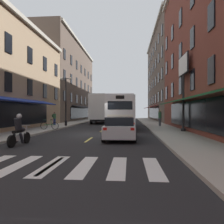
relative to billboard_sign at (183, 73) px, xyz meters
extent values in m
cube|color=black|center=(-7.05, -1.47, -5.01)|extent=(34.80, 80.00, 0.10)
cube|color=#DBCC4C|center=(-7.05, -11.47, -4.96)|extent=(0.14, 2.40, 0.01)
cube|color=#DBCC4C|center=(-7.05, -4.97, -4.96)|extent=(0.14, 2.40, 0.01)
cube|color=#DBCC4C|center=(-7.05, 1.53, -4.96)|extent=(0.14, 2.40, 0.01)
cube|color=#DBCC4C|center=(-7.05, 8.03, -4.96)|extent=(0.14, 2.40, 0.01)
cube|color=#DBCC4C|center=(-7.05, 14.53, -4.96)|extent=(0.14, 2.40, 0.01)
cube|color=#DBCC4C|center=(-7.05, 21.03, -4.96)|extent=(0.14, 2.40, 0.01)
cube|color=#DBCC4C|center=(-7.05, 27.53, -4.96)|extent=(0.14, 2.40, 0.01)
cube|color=#DBCC4C|center=(-7.05, 34.03, -4.96)|extent=(0.14, 2.40, 0.01)
cube|color=silver|center=(-8.15, -11.47, -4.96)|extent=(0.50, 2.80, 0.01)
cube|color=silver|center=(-7.05, -11.47, -4.96)|extent=(0.50, 2.80, 0.01)
cube|color=silver|center=(-5.95, -11.47, -4.96)|extent=(0.50, 2.80, 0.01)
cube|color=silver|center=(-4.85, -11.47, -4.96)|extent=(0.50, 2.80, 0.01)
cube|color=silver|center=(-3.75, -11.47, -4.96)|extent=(0.50, 2.80, 0.01)
cube|color=#A39E93|center=(-12.95, -1.47, -4.89)|extent=(3.00, 80.00, 0.14)
cube|color=#A39E93|center=(-1.15, -1.47, -4.89)|extent=(3.00, 80.00, 0.14)
cube|color=#B2AD9E|center=(-14.35, -1.47, 5.48)|extent=(0.44, 26.07, 0.40)
cube|color=black|center=(-14.41, -1.47, -3.41)|extent=(0.10, 16.00, 2.10)
cube|color=navy|center=(-13.70, -1.47, -2.21)|extent=(1.38, 14.93, 0.44)
cube|color=black|center=(-14.41, -1.47, -0.76)|extent=(0.10, 1.00, 1.60)
cube|color=black|center=(-14.41, 2.34, -0.76)|extent=(0.10, 1.00, 1.60)
cube|color=black|center=(-14.41, 6.15, -0.76)|extent=(0.10, 1.00, 1.60)
cube|color=black|center=(-14.41, 9.96, -0.76)|extent=(0.10, 1.00, 1.60)
cube|color=black|center=(-14.41, -1.47, 2.44)|extent=(0.10, 1.00, 1.60)
cube|color=black|center=(-14.41, 2.34, 2.44)|extent=(0.10, 1.00, 1.60)
cube|color=black|center=(-14.41, 6.15, 2.44)|extent=(0.10, 1.00, 1.60)
cube|color=black|center=(-14.41, 9.96, 2.44)|extent=(0.10, 1.00, 1.60)
cube|color=brown|center=(-18.45, 25.20, 2.86)|extent=(8.00, 26.57, 15.64)
cube|color=#B2AD9E|center=(-14.35, 25.20, 10.33)|extent=(0.44, 26.07, 0.40)
cube|color=black|center=(-14.41, 25.20, -3.41)|extent=(0.10, 16.00, 2.10)
cube|color=black|center=(-13.70, 25.20, -2.21)|extent=(1.38, 14.93, 0.44)
cube|color=black|center=(-14.41, 13.77, -0.76)|extent=(0.10, 1.00, 1.60)
cube|color=black|center=(-14.41, 17.58, -0.76)|extent=(0.10, 1.00, 1.60)
cube|color=black|center=(-14.41, 21.39, -0.76)|extent=(0.10, 1.00, 1.60)
cube|color=black|center=(-14.41, 25.20, -0.76)|extent=(0.10, 1.00, 1.60)
cube|color=black|center=(-14.41, 29.01, -0.76)|extent=(0.10, 1.00, 1.60)
cube|color=black|center=(-14.41, 32.82, -0.76)|extent=(0.10, 1.00, 1.60)
cube|color=black|center=(-14.41, 36.62, -0.76)|extent=(0.10, 1.00, 1.60)
cube|color=black|center=(-14.41, 13.77, 2.44)|extent=(0.10, 1.00, 1.60)
cube|color=black|center=(-14.41, 17.58, 2.44)|extent=(0.10, 1.00, 1.60)
cube|color=black|center=(-14.41, 21.39, 2.44)|extent=(0.10, 1.00, 1.60)
cube|color=black|center=(-14.41, 25.20, 2.44)|extent=(0.10, 1.00, 1.60)
cube|color=black|center=(-14.41, 29.01, 2.44)|extent=(0.10, 1.00, 1.60)
cube|color=black|center=(-14.41, 32.82, 2.44)|extent=(0.10, 1.00, 1.60)
cube|color=black|center=(-14.41, 36.62, 2.44)|extent=(0.10, 1.00, 1.60)
cube|color=black|center=(-14.41, 13.77, 5.64)|extent=(0.10, 1.00, 1.60)
cube|color=black|center=(-14.41, 17.58, 5.64)|extent=(0.10, 1.00, 1.60)
cube|color=black|center=(-14.41, 21.39, 5.64)|extent=(0.10, 1.00, 1.60)
cube|color=black|center=(-14.41, 25.20, 5.64)|extent=(0.10, 1.00, 1.60)
cube|color=black|center=(-14.41, 29.01, 5.64)|extent=(0.10, 1.00, 1.60)
cube|color=black|center=(-14.41, 32.82, 5.64)|extent=(0.10, 1.00, 1.60)
cube|color=black|center=(-14.41, 36.62, 5.64)|extent=(0.10, 1.00, 1.60)
cube|color=black|center=(0.31, -1.47, -3.41)|extent=(0.10, 16.00, 2.10)
cube|color=#1E6638|center=(-0.40, -1.47, -2.21)|extent=(1.38, 14.93, 0.44)
cube|color=black|center=(0.31, -5.28, -0.76)|extent=(0.10, 1.00, 1.60)
cube|color=black|center=(0.31, -1.47, -0.76)|extent=(0.10, 1.00, 1.60)
cube|color=black|center=(0.31, 2.34, -0.76)|extent=(0.10, 1.00, 1.60)
cube|color=black|center=(0.31, 6.15, -0.76)|extent=(0.10, 1.00, 1.60)
cube|color=black|center=(0.31, 9.96, -0.76)|extent=(0.10, 1.00, 1.60)
cube|color=black|center=(0.31, -5.28, 2.44)|extent=(0.10, 1.00, 1.60)
cube|color=black|center=(0.31, -1.47, 2.44)|extent=(0.10, 1.00, 1.60)
cube|color=black|center=(0.31, 2.34, 2.44)|extent=(0.10, 1.00, 1.60)
cube|color=black|center=(0.31, 6.15, 2.44)|extent=(0.10, 1.00, 1.60)
cube|color=black|center=(0.31, 9.96, 2.44)|extent=(0.10, 1.00, 1.60)
cube|color=black|center=(0.31, 2.34, 5.64)|extent=(0.10, 1.00, 1.60)
cube|color=black|center=(0.31, 6.15, 5.64)|extent=(0.10, 1.00, 1.60)
cube|color=black|center=(0.31, 9.96, 5.64)|extent=(0.10, 1.00, 1.60)
cube|color=brown|center=(4.35, 25.20, 3.73)|extent=(8.00, 26.57, 17.38)
cube|color=#B2AD9E|center=(0.25, 25.20, 12.07)|extent=(0.44, 26.07, 0.40)
cube|color=black|center=(0.31, 25.20, -3.41)|extent=(0.10, 16.00, 2.10)
cube|color=maroon|center=(-0.40, 25.20, -2.21)|extent=(1.38, 14.93, 0.44)
cube|color=black|center=(0.31, 13.77, -0.76)|extent=(0.10, 1.00, 1.60)
cube|color=black|center=(0.31, 17.58, -0.76)|extent=(0.10, 1.00, 1.60)
cube|color=black|center=(0.31, 21.39, -0.76)|extent=(0.10, 1.00, 1.60)
cube|color=black|center=(0.31, 25.20, -0.76)|extent=(0.10, 1.00, 1.60)
cube|color=black|center=(0.31, 29.01, -0.76)|extent=(0.10, 1.00, 1.60)
cube|color=black|center=(0.31, 32.82, -0.76)|extent=(0.10, 1.00, 1.60)
cube|color=black|center=(0.31, 36.62, -0.76)|extent=(0.10, 1.00, 1.60)
cube|color=black|center=(0.31, 13.77, 2.44)|extent=(0.10, 1.00, 1.60)
cube|color=black|center=(0.31, 17.58, 2.44)|extent=(0.10, 1.00, 1.60)
cube|color=black|center=(0.31, 21.39, 2.44)|extent=(0.10, 1.00, 1.60)
cube|color=black|center=(0.31, 25.20, 2.44)|extent=(0.10, 1.00, 1.60)
cube|color=black|center=(0.31, 29.01, 2.44)|extent=(0.10, 1.00, 1.60)
cube|color=black|center=(0.31, 32.82, 2.44)|extent=(0.10, 1.00, 1.60)
cube|color=black|center=(0.31, 36.62, 2.44)|extent=(0.10, 1.00, 1.60)
cube|color=black|center=(0.31, 13.77, 5.64)|extent=(0.10, 1.00, 1.60)
cube|color=black|center=(0.31, 17.58, 5.64)|extent=(0.10, 1.00, 1.60)
cube|color=black|center=(0.31, 21.39, 5.64)|extent=(0.10, 1.00, 1.60)
cube|color=black|center=(0.31, 25.20, 5.64)|extent=(0.10, 1.00, 1.60)
cube|color=black|center=(0.31, 29.01, 5.64)|extent=(0.10, 1.00, 1.60)
cube|color=black|center=(0.31, 32.82, 5.64)|extent=(0.10, 1.00, 1.60)
cube|color=black|center=(0.31, 36.62, 5.64)|extent=(0.10, 1.00, 1.60)
cube|color=black|center=(0.31, 13.77, 8.84)|extent=(0.10, 1.00, 1.60)
cube|color=black|center=(0.31, 17.58, 8.84)|extent=(0.10, 1.00, 1.60)
cube|color=black|center=(0.31, 21.39, 8.84)|extent=(0.10, 1.00, 1.60)
cube|color=black|center=(0.31, 25.20, 8.84)|extent=(0.10, 1.00, 1.60)
cube|color=black|center=(0.31, 29.01, 8.84)|extent=(0.10, 1.00, 1.60)
cube|color=black|center=(0.31, 32.82, 8.84)|extent=(0.10, 1.00, 1.60)
cube|color=black|center=(0.31, 36.62, 8.84)|extent=(0.10, 1.00, 1.60)
cylinder|color=black|center=(0.00, 0.00, -2.44)|extent=(0.18, 0.18, 4.78)
cylinder|color=black|center=(0.00, 0.00, -4.70)|extent=(0.40, 0.40, 0.24)
cube|color=black|center=(0.00, 0.00, 0.70)|extent=(0.10, 2.90, 1.65)
cube|color=silver|center=(-0.06, 0.00, 0.70)|extent=(0.04, 2.74, 1.49)
cube|color=silver|center=(0.06, 0.00, 0.70)|extent=(0.04, 2.74, 1.49)
cube|color=white|center=(-5.38, 5.18, -3.19)|extent=(2.77, 11.59, 2.84)
cube|color=silver|center=(-5.38, 5.18, -1.71)|extent=(2.54, 10.39, 0.16)
cube|color=black|center=(-5.39, 5.48, -2.99)|extent=(2.76, 9.19, 0.96)
cube|color=maroon|center=(-5.38, 5.18, -4.36)|extent=(2.79, 11.19, 0.36)
cube|color=black|center=(-5.49, 10.91, -2.99)|extent=(2.25, 0.16, 1.10)
cube|color=black|center=(-5.28, -0.56, -2.67)|extent=(2.05, 0.16, 0.70)
cube|color=silver|center=(-5.28, -0.57, -3.75)|extent=(2.15, 0.14, 0.64)
cube|color=black|center=(-5.28, -0.57, -1.99)|extent=(0.70, 0.11, 0.28)
cube|color=red|center=(-6.37, -0.60, -4.26)|extent=(0.20, 0.08, 0.28)
cube|color=red|center=(-4.18, -0.56, -4.26)|extent=(0.20, 0.08, 0.28)
cylinder|color=black|center=(-6.63, 8.93, -4.46)|extent=(0.32, 1.01, 1.00)
cylinder|color=black|center=(-4.28, 8.97, -4.46)|extent=(0.32, 1.01, 1.00)
cylinder|color=black|center=(-6.50, 1.88, -4.46)|extent=(0.32, 1.01, 1.00)
cylinder|color=black|center=(-4.15, 1.93, -4.46)|extent=(0.32, 1.01, 1.00)
cube|color=#B21E19|center=(-8.96, 17.06, -3.41)|extent=(2.33, 2.05, 2.40)
cube|color=black|center=(-8.97, 18.02, -2.56)|extent=(2.00, 0.13, 0.80)
cube|color=silver|center=(-8.91, 13.18, -2.49)|extent=(2.47, 5.77, 3.55)
cube|color=navy|center=(-7.69, 13.19, -2.31)|extent=(0.10, 3.44, 0.90)
cube|color=black|center=(-8.92, 14.19, -4.41)|extent=(2.00, 7.38, 0.24)
cylinder|color=black|center=(-10.06, 16.84, -4.51)|extent=(0.29, 0.90, 0.90)
cylinder|color=black|center=(-7.86, 16.87, -4.51)|extent=(0.29, 0.90, 0.90)
cylinder|color=black|center=(-10.00, 12.30, -4.51)|extent=(0.29, 0.90, 0.90)
cylinder|color=black|center=(-7.80, 12.33, -4.51)|extent=(0.29, 0.90, 0.90)
cube|color=silver|center=(-5.11, -4.75, -4.37)|extent=(1.91, 4.27, 0.70)
cube|color=black|center=(-5.11, -4.92, -3.79)|extent=(1.72, 2.32, 0.53)
cube|color=red|center=(-5.81, -6.86, -4.13)|extent=(0.20, 0.06, 0.14)
cube|color=red|center=(-4.34, -6.83, -4.13)|extent=(0.20, 0.06, 0.14)
cylinder|color=black|center=(-6.00, -3.35, -4.64)|extent=(0.23, 0.64, 0.64)
cylinder|color=black|center=(-4.27, -3.32, -4.64)|extent=(0.23, 0.64, 0.64)
cylinder|color=black|center=(-5.95, -6.18, -4.64)|extent=(0.23, 0.64, 0.64)
cylinder|color=black|center=(-4.22, -6.15, -4.64)|extent=(0.23, 0.64, 0.64)
cube|color=maroon|center=(-8.97, 24.11, -4.40)|extent=(1.85, 4.67, 0.65)
cube|color=black|center=(-8.97, 23.92, -3.88)|extent=(1.65, 2.54, 0.44)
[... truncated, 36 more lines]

